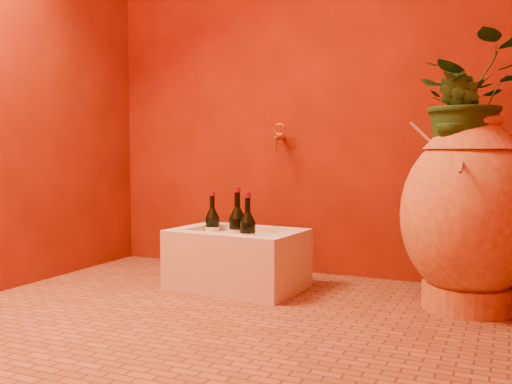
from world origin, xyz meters
The scene contains 11 objects.
floor centered at (0.00, 0.00, 0.00)m, with size 2.50×2.50×0.00m, color brown.
wall_back centered at (0.00, 1.00, 1.25)m, with size 2.50×0.02×2.50m, color #611805.
wall_left centered at (-1.25, 0.00, 1.25)m, with size 0.02×2.00×2.50m, color #611805.
amphora centered at (0.85, 0.57, 0.42)m, with size 0.72×0.72×0.84m.
stone_basin centered at (-0.23, 0.50, 0.14)m, with size 0.66×0.48×0.29m.
wine_bottle_a centered at (-0.14, 0.42, 0.28)m, with size 0.08×0.08×0.33m.
wine_bottle_b centered at (-0.42, 0.59, 0.27)m, with size 0.08×0.08×0.31m.
wine_bottle_c centered at (-0.21, 0.46, 0.29)m, with size 0.08×0.08×0.35m.
wall_tap centered at (-0.18, 0.92, 0.77)m, with size 0.07×0.14×0.16m.
plant_main centered at (0.83, 0.58, 0.91)m, with size 0.46×0.40×0.52m, color #174219.
plant_side centered at (0.80, 0.49, 0.82)m, with size 0.20×0.16×0.36m, color #174219.
Camera 1 is at (1.02, -2.03, 0.68)m, focal length 40.00 mm.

